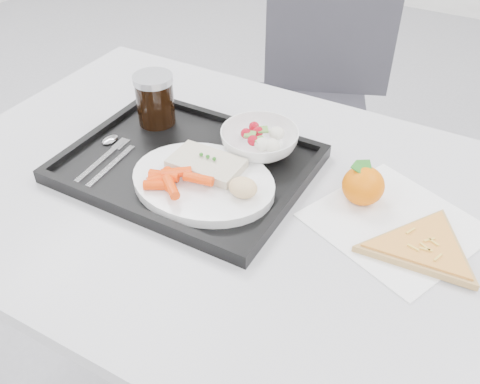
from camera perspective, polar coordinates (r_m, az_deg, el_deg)
table at (r=1.02m, az=-0.29°, el=-3.04°), size 1.20×0.80×0.75m
chair at (r=1.79m, az=7.83°, el=11.12°), size 0.55×0.56×0.93m
tray at (r=1.04m, az=-5.63°, el=2.84°), size 0.45×0.35×0.03m
dinner_plate at (r=0.97m, az=-3.95°, el=1.07°), size 0.27×0.27×0.02m
fish_fillet at (r=0.98m, az=-3.59°, el=3.02°), size 0.13×0.08×0.03m
bread_roll at (r=0.91m, az=0.33°, el=0.48°), size 0.06×0.06×0.03m
salad_bowl at (r=1.05m, az=2.10°, el=5.46°), size 0.15×0.15×0.05m
cola_glass at (r=1.14m, az=-9.06°, el=9.82°), size 0.08×0.08×0.11m
cutlery at (r=1.08m, az=-13.91°, el=3.94°), size 0.09×0.17×0.01m
napkin at (r=0.95m, az=16.16°, el=-3.29°), size 0.32×0.32×0.00m
tangerine at (r=0.96m, az=13.01°, el=0.70°), size 0.08×0.08×0.07m
pizza_slice at (r=0.91m, az=19.00°, el=-5.58°), size 0.32×0.32×0.02m
carrot_pile at (r=0.94m, az=-7.44°, el=1.39°), size 0.12×0.09×0.03m
salad_contents at (r=1.04m, az=2.56°, el=5.78°), size 0.09×0.08×0.02m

